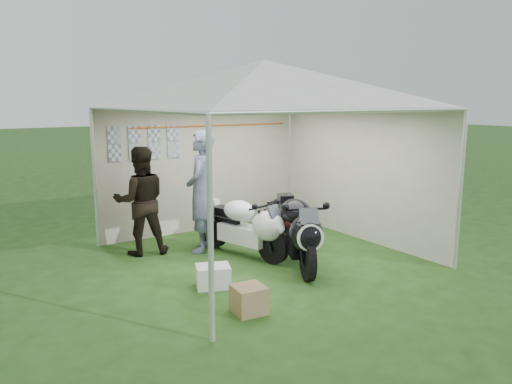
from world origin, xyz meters
TOP-DOWN VIEW (x-y plane):
  - ground at (0.00, 0.00)m, footprint 80.00×80.00m
  - canopy_tent at (-0.00, 0.03)m, footprint 5.66×5.66m
  - motorcycle_white at (-0.22, 0.17)m, footprint 0.74×1.79m
  - motorcycle_black at (0.16, -0.64)m, footprint 1.10×1.91m
  - paddock_stand at (0.55, 0.20)m, footprint 0.50×0.42m
  - person_dark_jacket at (-1.53, 1.20)m, footprint 0.97×0.84m
  - person_blue_jacket at (-0.65, 0.83)m, footprint 0.81×0.85m
  - equipment_box at (1.42, 1.46)m, footprint 0.54×0.48m
  - crate_0 at (-1.28, -0.69)m, footprint 0.53×0.47m
  - crate_1 at (-1.31, -1.62)m, footprint 0.39×0.39m

SIDE VIEW (x-z plane):
  - ground at x=0.00m, z-range 0.00..0.00m
  - crate_0 at x=-1.28m, z-range 0.00..0.29m
  - crate_1 at x=-1.31m, z-range 0.00..0.32m
  - paddock_stand at x=0.55m, z-range 0.00..0.32m
  - equipment_box at x=1.42m, z-range 0.00..0.47m
  - motorcycle_white at x=-0.22m, z-range 0.05..0.95m
  - motorcycle_black at x=0.16m, z-range 0.06..1.06m
  - person_dark_jacket at x=-1.53m, z-range 0.00..1.72m
  - person_blue_jacket at x=-0.65m, z-range 0.00..1.95m
  - canopy_tent at x=0.00m, z-range 1.08..4.08m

